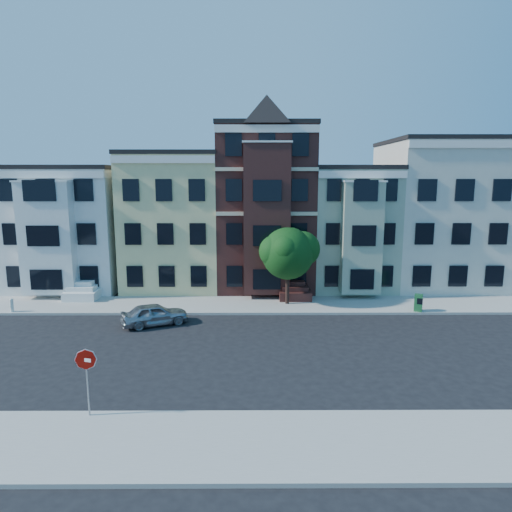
{
  "coord_description": "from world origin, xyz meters",
  "views": [
    {
      "loc": [
        -0.89,
        -21.33,
        8.54
      ],
      "look_at": [
        -0.77,
        3.39,
        4.2
      ],
      "focal_mm": 32.0,
      "sensor_mm": 36.0,
      "label": 1
    }
  ],
  "objects_px": {
    "parked_car": "(155,314)",
    "fire_hydrant": "(12,306)",
    "newspaper_box": "(418,303)",
    "stop_sign": "(87,378)",
    "street_tree": "(288,257)"
  },
  "relations": [
    {
      "from": "street_tree",
      "to": "parked_car",
      "type": "distance_m",
      "value": 9.31
    },
    {
      "from": "parked_car",
      "to": "fire_hydrant",
      "type": "xyz_separation_m",
      "value": [
        -9.41,
        2.18,
        -0.16
      ]
    },
    {
      "from": "parked_car",
      "to": "fire_hydrant",
      "type": "relative_size",
      "value": 5.58
    },
    {
      "from": "street_tree",
      "to": "stop_sign",
      "type": "xyz_separation_m",
      "value": [
        -8.08,
        -14.41,
        -1.75
      ]
    },
    {
      "from": "parked_car",
      "to": "newspaper_box",
      "type": "relative_size",
      "value": 3.51
    },
    {
      "from": "parked_car",
      "to": "street_tree",
      "type": "bearing_deg",
      "value": -87.61
    },
    {
      "from": "newspaper_box",
      "to": "fire_hydrant",
      "type": "distance_m",
      "value": 25.51
    },
    {
      "from": "fire_hydrant",
      "to": "stop_sign",
      "type": "xyz_separation_m",
      "value": [
        9.31,
        -12.6,
        1.06
      ]
    },
    {
      "from": "fire_hydrant",
      "to": "parked_car",
      "type": "bearing_deg",
      "value": -13.06
    },
    {
      "from": "street_tree",
      "to": "stop_sign",
      "type": "bearing_deg",
      "value": -119.28
    },
    {
      "from": "parked_car",
      "to": "stop_sign",
      "type": "bearing_deg",
      "value": 155.28
    },
    {
      "from": "parked_car",
      "to": "fire_hydrant",
      "type": "distance_m",
      "value": 9.66
    },
    {
      "from": "fire_hydrant",
      "to": "newspaper_box",
      "type": "bearing_deg",
      "value": 0.0
    },
    {
      "from": "parked_car",
      "to": "stop_sign",
      "type": "xyz_separation_m",
      "value": [
        -0.1,
        -10.42,
        0.9
      ]
    },
    {
      "from": "street_tree",
      "to": "stop_sign",
      "type": "height_order",
      "value": "street_tree"
    }
  ]
}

